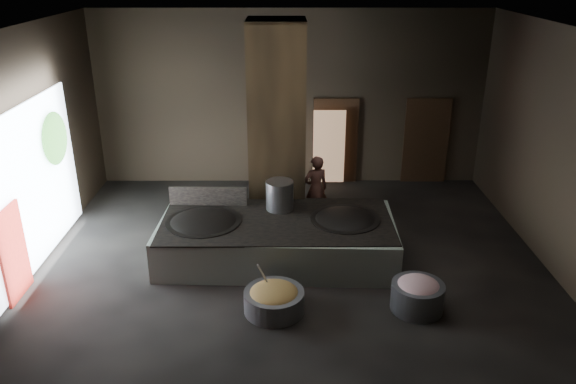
{
  "coord_description": "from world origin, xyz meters",
  "views": [
    {
      "loc": [
        -0.12,
        -9.74,
        5.63
      ],
      "look_at": [
        -0.07,
        0.7,
        1.25
      ],
      "focal_mm": 35.0,
      "sensor_mm": 36.0,
      "label": 1
    }
  ],
  "objects_px": {
    "hearth_platform": "(277,239)",
    "wok_right": "(345,223)",
    "wok_left": "(204,225)",
    "cook": "(316,189)",
    "veg_basin": "(274,301)",
    "stock_pot": "(280,195)",
    "meat_basin": "(417,297)"
  },
  "relations": [
    {
      "from": "wok_left",
      "to": "wok_right",
      "type": "bearing_deg",
      "value": 2.05
    },
    {
      "from": "wok_left",
      "to": "wok_right",
      "type": "distance_m",
      "value": 2.8
    },
    {
      "from": "hearth_platform",
      "to": "meat_basin",
      "type": "height_order",
      "value": "hearth_platform"
    },
    {
      "from": "cook",
      "to": "wok_right",
      "type": "bearing_deg",
      "value": 87.71
    },
    {
      "from": "veg_basin",
      "to": "wok_right",
      "type": "bearing_deg",
      "value": 54.45
    },
    {
      "from": "wok_left",
      "to": "cook",
      "type": "distance_m",
      "value": 2.89
    },
    {
      "from": "veg_basin",
      "to": "wok_left",
      "type": "bearing_deg",
      "value": 127.83
    },
    {
      "from": "hearth_platform",
      "to": "wok_right",
      "type": "distance_m",
      "value": 1.39
    },
    {
      "from": "hearth_platform",
      "to": "wok_right",
      "type": "xyz_separation_m",
      "value": [
        1.35,
        0.05,
        0.35
      ]
    },
    {
      "from": "hearth_platform",
      "to": "veg_basin",
      "type": "height_order",
      "value": "hearth_platform"
    },
    {
      "from": "hearth_platform",
      "to": "wok_left",
      "type": "xyz_separation_m",
      "value": [
        -1.45,
        -0.05,
        0.35
      ]
    },
    {
      "from": "hearth_platform",
      "to": "veg_basin",
      "type": "bearing_deg",
      "value": -88.77
    },
    {
      "from": "stock_pot",
      "to": "wok_left",
      "type": "bearing_deg",
      "value": -158.2
    },
    {
      "from": "hearth_platform",
      "to": "meat_basin",
      "type": "distance_m",
      "value": 3.05
    },
    {
      "from": "hearth_platform",
      "to": "wok_right",
      "type": "relative_size",
      "value": 3.41
    },
    {
      "from": "veg_basin",
      "to": "cook",
      "type": "bearing_deg",
      "value": 76.19
    },
    {
      "from": "wok_left",
      "to": "wok_right",
      "type": "xyz_separation_m",
      "value": [
        2.8,
        0.1,
        0.0
      ]
    },
    {
      "from": "stock_pot",
      "to": "veg_basin",
      "type": "xyz_separation_m",
      "value": [
        -0.08,
        -2.43,
        -0.94
      ]
    },
    {
      "from": "meat_basin",
      "to": "veg_basin",
      "type": "bearing_deg",
      "value": -178.95
    },
    {
      "from": "cook",
      "to": "meat_basin",
      "type": "distance_m",
      "value": 3.91
    },
    {
      "from": "wok_left",
      "to": "veg_basin",
      "type": "height_order",
      "value": "wok_left"
    },
    {
      "from": "wok_left",
      "to": "stock_pot",
      "type": "relative_size",
      "value": 2.42
    },
    {
      "from": "hearth_platform",
      "to": "wok_left",
      "type": "relative_size",
      "value": 3.17
    },
    {
      "from": "stock_pot",
      "to": "cook",
      "type": "bearing_deg",
      "value": 55.21
    },
    {
      "from": "cook",
      "to": "meat_basin",
      "type": "bearing_deg",
      "value": 95.0
    },
    {
      "from": "wok_right",
      "to": "meat_basin",
      "type": "relative_size",
      "value": 1.51
    },
    {
      "from": "wok_right",
      "to": "meat_basin",
      "type": "bearing_deg",
      "value": -60.15
    },
    {
      "from": "cook",
      "to": "wok_left",
      "type": "bearing_deg",
      "value": 18.27
    },
    {
      "from": "cook",
      "to": "veg_basin",
      "type": "relative_size",
      "value": 1.52
    },
    {
      "from": "wok_left",
      "to": "meat_basin",
      "type": "distance_m",
      "value": 4.3
    },
    {
      "from": "wok_right",
      "to": "cook",
      "type": "height_order",
      "value": "cook"
    },
    {
      "from": "cook",
      "to": "veg_basin",
      "type": "height_order",
      "value": "cook"
    }
  ]
}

